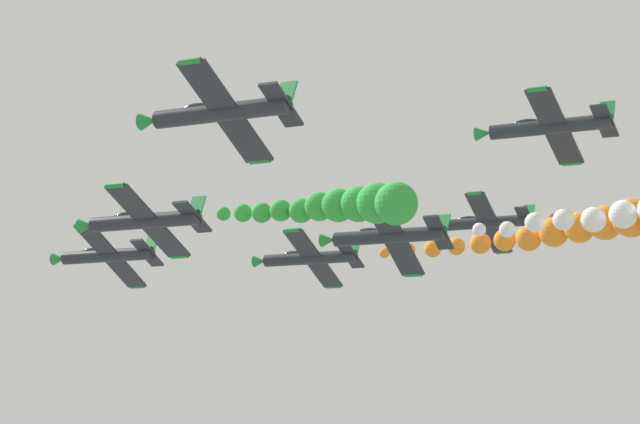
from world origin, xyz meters
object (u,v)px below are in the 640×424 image
object	(u,v)px
airplane_right_outer	(219,112)
airplane_high_slot	(548,127)
airplane_left_inner	(142,221)
airplane_left_outer	(387,236)
airplane_trailing	(484,223)
airplane_lead	(106,256)
airplane_right_inner	(308,258)

from	to	relation	value
airplane_right_outer	airplane_high_slot	bearing A→B (deg)	-25.16
airplane_left_inner	airplane_left_outer	bearing A→B (deg)	-45.91
airplane_left_outer	airplane_right_outer	bearing A→B (deg)	-179.33
airplane_trailing	airplane_right_outer	bearing A→B (deg)	-177.92
airplane_lead	airplane_right_inner	world-z (taller)	airplane_right_inner
airplane_left_inner	airplane_high_slot	world-z (taller)	airplane_high_slot
airplane_lead	airplane_left_outer	size ratio (longest dim) A/B	1.00
airplane_right_inner	airplane_trailing	world-z (taller)	airplane_trailing
airplane_lead	airplane_high_slot	distance (m)	39.50
airplane_right_inner	airplane_right_outer	distance (m)	41.53
airplane_trailing	airplane_left_inner	bearing A→B (deg)	163.39
airplane_left_inner	airplane_right_inner	bearing A→B (deg)	0.55
airplane_left_inner	airplane_left_outer	distance (m)	18.64
airplane_right_outer	airplane_trailing	size ratio (longest dim) A/B	1.00
airplane_lead	airplane_high_slot	bearing A→B (deg)	-89.74
airplane_left_inner	airplane_right_inner	distance (m)	26.58
airplane_left_outer	airplane_trailing	world-z (taller)	airplane_trailing
airplane_left_outer	airplane_right_outer	distance (m)	25.69
airplane_right_outer	airplane_left_outer	bearing A→B (deg)	0.67
airplane_right_outer	airplane_high_slot	distance (m)	28.92
airplane_left_outer	airplane_high_slot	world-z (taller)	airplane_high_slot
airplane_right_inner	airplane_high_slot	xyz separation A→B (m)	(-12.90, -26.17, 6.92)
airplane_high_slot	airplane_trailing	bearing A→B (deg)	28.63
airplane_left_inner	airplane_trailing	distance (m)	41.47
airplane_trailing	airplane_high_slot	xyz separation A→B (m)	(-25.86, -14.11, 2.81)
airplane_left_outer	airplane_high_slot	distance (m)	14.55
airplane_right_inner	airplane_high_slot	bearing A→B (deg)	-116.24
airplane_left_inner	airplane_trailing	world-z (taller)	airplane_trailing
airplane_right_inner	airplane_left_inner	bearing A→B (deg)	-179.45
airplane_lead	airplane_right_inner	xyz separation A→B (m)	(13.08, -12.64, 0.48)
airplane_lead	airplane_left_inner	world-z (taller)	airplane_left_inner
airplane_lead	airplane_left_inner	size ratio (longest dim) A/B	1.00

